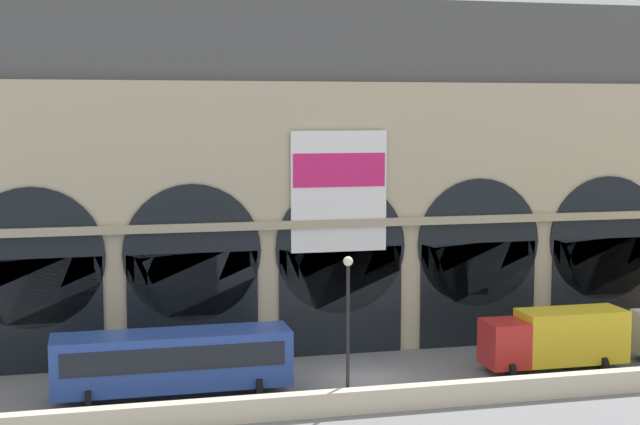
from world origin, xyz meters
The scene contains 6 objects.
ground_plane centered at (0.00, 0.00, 0.00)m, with size 200.00×200.00×0.00m, color slate.
quay_parapet_wall centered at (0.00, -5.00, 0.53)m, with size 90.00×0.70×1.06m, color beige.
station_building centered at (0.03, 7.18, 9.35)m, with size 49.97×4.76×19.41m.
bus_midwest centered at (-9.66, -0.85, 1.78)m, with size 11.00×3.25×3.10m.
box_truck_mideast centered at (9.92, -0.82, 1.70)m, with size 7.50×2.91×3.12m.
street_lamp_quayside centered at (-2.13, -4.20, 4.41)m, with size 0.44×0.44×6.90m.
Camera 1 is at (-13.13, -43.86, 13.33)m, focal length 52.67 mm.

